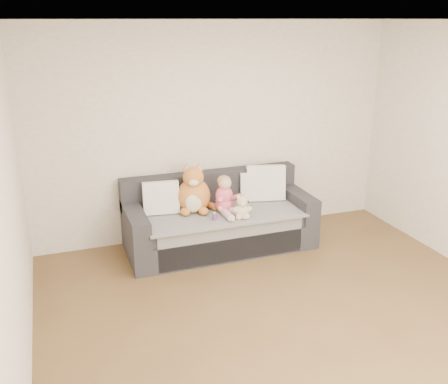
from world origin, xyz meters
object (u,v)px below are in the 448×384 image
at_px(toddler, 226,197).
at_px(teddy_bear, 242,209).
at_px(plush_cat, 194,193).
at_px(sippy_cup, 214,215).
at_px(sofa, 219,222).

distance_m(toddler, teddy_bear, 0.25).
xyz_separation_m(plush_cat, sippy_cup, (0.13, -0.34, -0.17)).
relative_size(teddy_bear, sippy_cup, 2.70).
bearing_deg(sippy_cup, plush_cat, 111.39).
relative_size(toddler, teddy_bear, 1.63).
bearing_deg(toddler, sippy_cup, -148.06).
height_order(sofa, plush_cat, plush_cat).
xyz_separation_m(toddler, plush_cat, (-0.33, 0.17, 0.03)).
bearing_deg(teddy_bear, plush_cat, 148.02).
distance_m(sofa, plush_cat, 0.48).
relative_size(plush_cat, teddy_bear, 2.16).
distance_m(sofa, teddy_bear, 0.47).
xyz_separation_m(toddler, sippy_cup, (-0.20, -0.17, -0.13)).
relative_size(sofa, teddy_bear, 7.86).
bearing_deg(toddler, sofa, 98.64).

